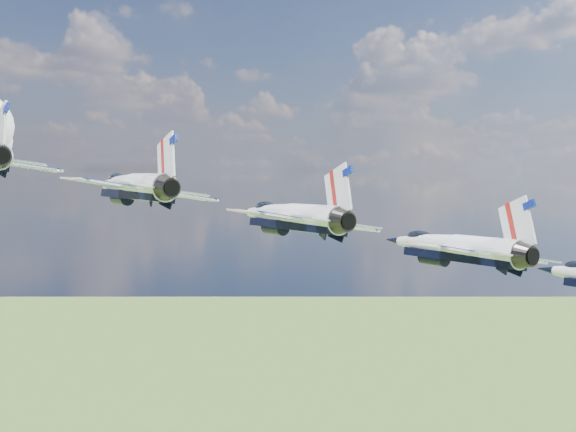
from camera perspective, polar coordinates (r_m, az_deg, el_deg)
jet_1 at (r=69.24m, az=-11.09°, el=2.10°), size 14.50×18.87×7.04m
jet_2 at (r=66.66m, az=0.00°, el=0.00°), size 14.50×18.87×7.04m
jet_3 at (r=66.81m, az=11.50°, el=-2.17°), size 14.50×18.87×7.04m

